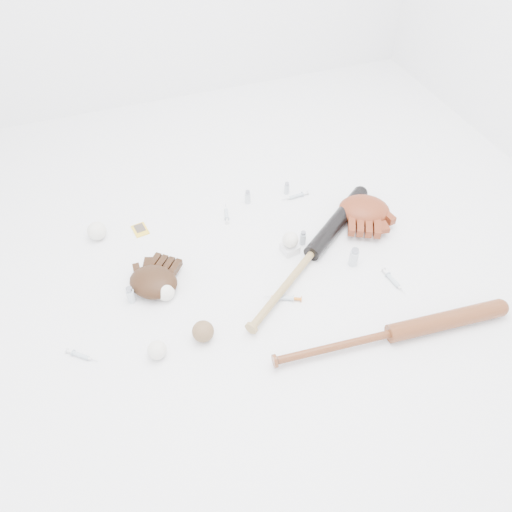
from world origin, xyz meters
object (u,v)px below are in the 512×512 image
object	(u,v)px
bat_wood	(391,333)
glove_dark	(153,282)
pedestal	(290,248)
bat_dark	(312,253)

from	to	relation	value
bat_wood	glove_dark	bearing A→B (deg)	149.97
glove_dark	pedestal	distance (m)	0.58
glove_dark	pedestal	size ratio (longest dim) A/B	3.57
bat_dark	bat_wood	xyz separation A→B (m)	(0.10, -0.46, -0.00)
bat_dark	glove_dark	bearing A→B (deg)	137.90
pedestal	bat_dark	bearing A→B (deg)	-44.90
bat_dark	bat_wood	size ratio (longest dim) A/B	1.03
bat_wood	bat_dark	bearing A→B (deg)	107.34
bat_wood	glove_dark	xyz separation A→B (m)	(-0.75, 0.52, 0.01)
bat_dark	pedestal	distance (m)	0.10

